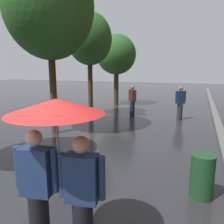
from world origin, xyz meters
The scene contains 8 objects.
kerb_strip centered at (3.20, 10.00, 0.06)m, with size 0.30×36.00×0.12m, color slate.
street_tree_1 centered at (-2.72, 5.36, 4.55)m, with size 3.15×3.15×6.40m.
street_tree_2 centered at (-2.89, 8.71, 3.86)m, with size 2.22×2.22×5.18m.
street_tree_3 centered at (-2.95, 12.65, 3.35)m, with size 2.60×2.60×4.69m.
couple_under_umbrella centered at (0.79, 0.64, 1.41)m, with size 1.18×1.16×2.08m.
litter_bin centered at (2.51, 2.75, 0.42)m, with size 0.44×0.44×0.85m, color #1E4C28.
pedestrian_walking_midground centered at (1.53, 9.45, 0.83)m, with size 0.46×0.43×1.64m.
pedestrian_walking_far centered at (-0.86, 9.47, 0.82)m, with size 0.47×0.43×1.61m.
Camera 1 is at (2.35, -1.48, 2.42)m, focal length 35.46 mm.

